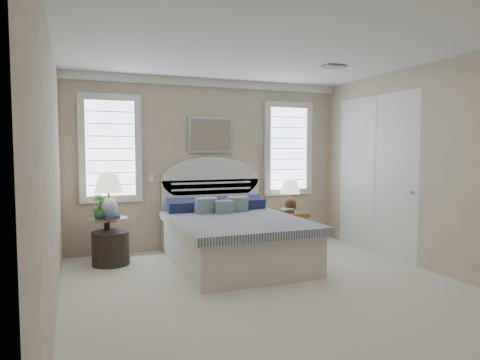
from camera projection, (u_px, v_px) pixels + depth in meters
name	position (u px, v px, depth m)	size (l,w,h in m)	color
floor	(278.00, 293.00, 4.70)	(4.50, 5.00, 0.01)	beige
ceiling	(280.00, 43.00, 4.51)	(4.50, 5.00, 0.01)	silver
wall_back	(210.00, 164.00, 6.93)	(4.50, 0.02, 2.70)	tan
wall_left	(51.00, 175.00, 3.79)	(0.02, 5.00, 2.70)	tan
wall_right	(438.00, 168.00, 5.41)	(0.02, 5.00, 2.70)	tan
crown_molding	(211.00, 83.00, 6.80)	(4.50, 0.08, 0.12)	white
hvac_vent	(334.00, 67.00, 5.69)	(0.30, 0.20, 0.02)	#B2B2B2
switch_plate	(152.00, 178.00, 6.58)	(0.08, 0.01, 0.12)	white
window_left	(110.00, 148.00, 6.33)	(0.90, 0.06, 1.60)	#C9E0FF
window_right	(288.00, 149.00, 7.40)	(0.90, 0.06, 1.60)	#C9E0FF
painting	(211.00, 135.00, 6.86)	(0.74, 0.04, 0.58)	silver
closet_door	(375.00, 175.00, 6.53)	(0.02, 1.80, 2.40)	silver
bed	(232.00, 235.00, 6.02)	(1.72, 2.28, 1.47)	beige
side_table_left	(107.00, 235.00, 5.98)	(0.56, 0.56, 0.63)	black
nightstand_right	(291.00, 221.00, 7.14)	(0.50, 0.40, 0.53)	olive
floor_pot	(111.00, 248.00, 5.87)	(0.51, 0.51, 0.46)	black
lamp_left	(109.00, 191.00, 5.93)	(0.45, 0.45, 0.63)	silver
lamp_right	(290.00, 192.00, 7.16)	(0.45, 0.45, 0.56)	black
potted_plant	(100.00, 207.00, 5.88)	(0.19, 0.19, 0.33)	#2B6729
books_left	(112.00, 217.00, 5.86)	(0.22, 0.18, 0.05)	#AA2A36
books_right	(287.00, 211.00, 7.09)	(0.21, 0.16, 0.08)	#AA2A36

